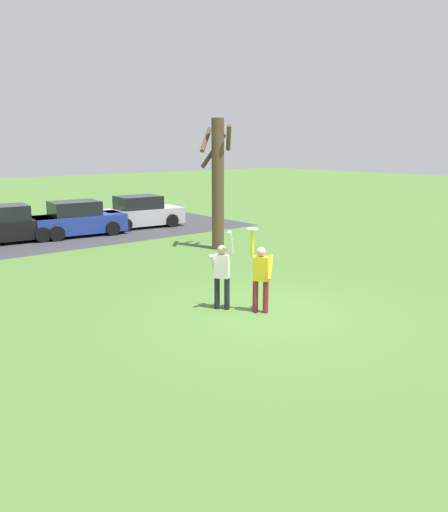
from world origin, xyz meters
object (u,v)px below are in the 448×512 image
at_px(person_defender, 222,272).
at_px(bare_tree_tall, 218,181).
at_px(person_catcher, 261,274).
at_px(parked_car_blue, 78,220).
at_px(parked_car_black, 5,225).
at_px(parked_car_silver, 141,213).
at_px(frisbee_disc, 252,229).

xyz_separation_m(person_defender, bare_tree_tall, (4.73, 6.07, 1.71)).
bearing_deg(person_catcher, parked_car_blue, -40.16).
bearing_deg(parked_car_black, person_defender, -77.96).
bearing_deg(parked_car_silver, person_defender, -106.21).
bearing_deg(bare_tree_tall, frisbee_disc, -122.64).
bearing_deg(parked_car_blue, bare_tree_tall, -58.86).
bearing_deg(bare_tree_tall, parked_car_silver, 86.60).
bearing_deg(person_catcher, frisbee_disc, 0.00).
relative_size(frisbee_disc, parked_car_silver, 0.06).
bearing_deg(parked_car_silver, frisbee_disc, -103.62).
distance_m(frisbee_disc, parked_car_silver, 14.33).
xyz_separation_m(person_catcher, bare_tree_tall, (4.16, 6.87, 1.71)).
relative_size(frisbee_disc, parked_car_black, 0.06).
height_order(person_catcher, frisbee_disc, frisbee_disc).
relative_size(person_catcher, frisbee_disc, 7.92).
distance_m(person_catcher, parked_car_silver, 14.40).
relative_size(person_catcher, bare_tree_tall, 0.41).
bearing_deg(person_defender, person_catcher, 0.00).
bearing_deg(parked_car_black, frisbee_disc, -76.39).
distance_m(person_defender, parked_car_black, 12.98).
distance_m(parked_car_blue, parked_car_silver, 3.51).
height_order(person_defender, bare_tree_tall, bare_tree_tall).
xyz_separation_m(frisbee_disc, parked_car_silver, (4.69, 13.47, -1.37)).
xyz_separation_m(frisbee_disc, parked_car_black, (-1.91, 13.52, -1.37)).
distance_m(person_catcher, parked_car_black, 13.85).
distance_m(parked_car_silver, bare_tree_tall, 7.07).
relative_size(frisbee_disc, parked_car_blue, 0.06).
relative_size(parked_car_black, bare_tree_tall, 0.83).
xyz_separation_m(person_defender, parked_car_blue, (1.64, 12.53, -0.25)).
bearing_deg(person_catcher, bare_tree_tall, -66.74).
relative_size(person_catcher, parked_car_silver, 0.49).
distance_m(parked_car_black, parked_car_blue, 3.12).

